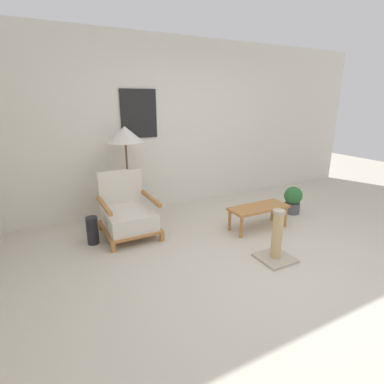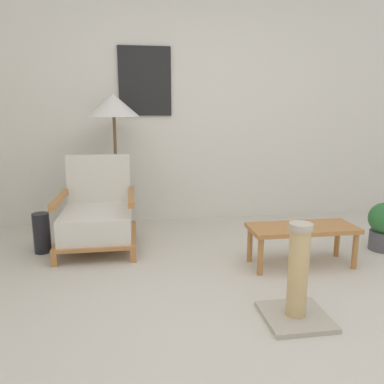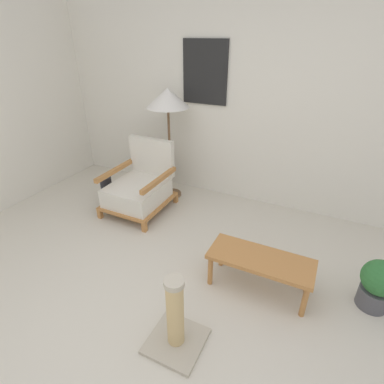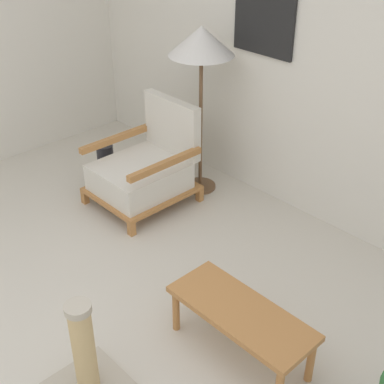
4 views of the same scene
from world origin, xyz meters
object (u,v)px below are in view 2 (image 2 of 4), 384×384
object	(u,v)px
potted_plant	(384,225)
scratching_post	(297,286)
floor_lamp	(114,110)
coffee_table	(302,232)
armchair	(97,216)
vase	(42,233)

from	to	relation	value
potted_plant	scratching_post	size ratio (longest dim) A/B	0.73
floor_lamp	coffee_table	xyz separation A→B (m)	(1.51, -1.15, -0.96)
coffee_table	scratching_post	distance (m)	0.87
armchair	scratching_post	distance (m)	1.94
floor_lamp	potted_plant	xyz separation A→B (m)	(2.39, -0.93, -1.01)
floor_lamp	vase	xyz separation A→B (m)	(-0.64, -0.53, -1.06)
floor_lamp	scratching_post	bearing A→B (deg)	-59.70
vase	potted_plant	xyz separation A→B (m)	(3.04, -0.40, 0.05)
armchair	potted_plant	distance (m)	2.60
armchair	vase	xyz separation A→B (m)	(-0.48, -0.06, -0.12)
floor_lamp	coffee_table	bearing A→B (deg)	-37.35
armchair	vase	size ratio (longest dim) A/B	2.30
armchair	coffee_table	distance (m)	1.80
floor_lamp	scratching_post	size ratio (longest dim) A/B	2.33
armchair	coffee_table	bearing A→B (deg)	-22.11
scratching_post	armchair	bearing A→B (deg)	131.55
coffee_table	scratching_post	bearing A→B (deg)	-116.42
floor_lamp	vase	bearing A→B (deg)	-140.34
floor_lamp	scratching_post	distance (m)	2.45
floor_lamp	potted_plant	world-z (taller)	floor_lamp
potted_plant	scratching_post	bearing A→B (deg)	-142.09
coffee_table	vase	world-z (taller)	vase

